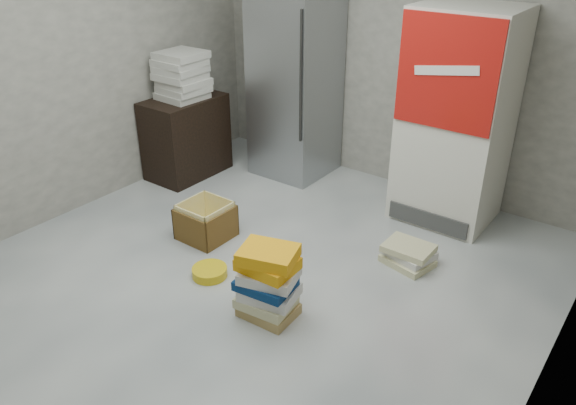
# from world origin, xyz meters

# --- Properties ---
(ground) EXTENTS (5.00, 5.00, 0.00)m
(ground) POSITION_xyz_m (0.00, 0.00, 0.00)
(ground) COLOR silver
(ground) RESTS_ON ground
(room_shell) EXTENTS (4.04, 5.04, 2.82)m
(room_shell) POSITION_xyz_m (0.00, 0.00, 1.80)
(room_shell) COLOR #A49E93
(room_shell) RESTS_ON ground
(steel_fridge) EXTENTS (0.70, 0.72, 1.90)m
(steel_fridge) POSITION_xyz_m (-0.90, 2.13, 0.95)
(steel_fridge) COLOR #93969A
(steel_fridge) RESTS_ON ground
(coke_cooler) EXTENTS (0.80, 0.73, 1.80)m
(coke_cooler) POSITION_xyz_m (0.75, 2.12, 0.90)
(coke_cooler) COLOR silver
(coke_cooler) RESTS_ON ground
(wood_shelf) EXTENTS (0.50, 0.80, 0.80)m
(wood_shelf) POSITION_xyz_m (-1.73, 1.40, 0.40)
(wood_shelf) COLOR black
(wood_shelf) RESTS_ON ground
(supply_box_stack) EXTENTS (0.44, 0.43, 0.45)m
(supply_box_stack) POSITION_xyz_m (-1.72, 1.40, 1.03)
(supply_box_stack) COLOR beige
(supply_box_stack) RESTS_ON wood_shelf
(phonebook_stack_main) EXTENTS (0.43, 0.38, 0.53)m
(phonebook_stack_main) POSITION_xyz_m (0.37, 0.08, 0.26)
(phonebook_stack_main) COLOR #A2854E
(phonebook_stack_main) RESTS_ON ground
(phonebook_stack_side) EXTENTS (0.42, 0.38, 0.16)m
(phonebook_stack_side) POSITION_xyz_m (0.85, 1.21, 0.08)
(phonebook_stack_side) COLOR beige
(phonebook_stack_side) RESTS_ON ground
(cardboard_box) EXTENTS (0.39, 0.39, 0.31)m
(cardboard_box) POSITION_xyz_m (-0.68, 0.57, 0.13)
(cardboard_box) COLOR gold
(cardboard_box) RESTS_ON ground
(bucket_lid) EXTENTS (0.31, 0.31, 0.07)m
(bucket_lid) POSITION_xyz_m (-0.26, 0.17, 0.04)
(bucket_lid) COLOR gold
(bucket_lid) RESTS_ON ground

